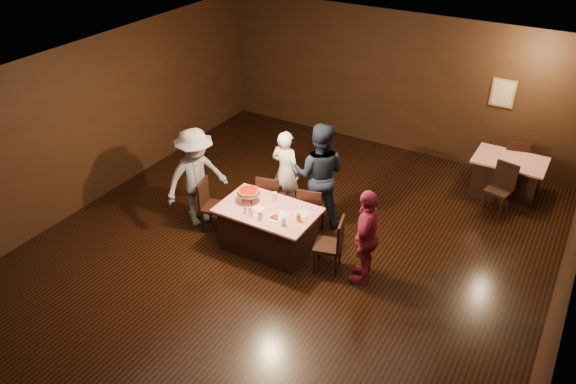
# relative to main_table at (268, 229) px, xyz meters

# --- Properties ---
(room) EXTENTS (10.00, 10.04, 3.02)m
(room) POSITION_rel_main_table_xyz_m (0.33, -0.36, 1.75)
(room) COLOR black
(room) RESTS_ON ground
(main_table) EXTENTS (1.60, 1.00, 0.77)m
(main_table) POSITION_rel_main_table_xyz_m (0.00, 0.00, 0.00)
(main_table) COLOR #A50B11
(main_table) RESTS_ON ground
(back_table) EXTENTS (1.30, 0.90, 0.77)m
(back_table) POSITION_rel_main_table_xyz_m (3.03, 3.76, 0.00)
(back_table) COLOR #AF130B
(back_table) RESTS_ON ground
(chair_far_left) EXTENTS (0.50, 0.50, 0.95)m
(chair_far_left) POSITION_rel_main_table_xyz_m (-0.40, 0.75, 0.09)
(chair_far_left) COLOR black
(chair_far_left) RESTS_ON ground
(chair_far_right) EXTENTS (0.51, 0.51, 0.95)m
(chair_far_right) POSITION_rel_main_table_xyz_m (0.40, 0.75, 0.09)
(chair_far_right) COLOR black
(chair_far_right) RESTS_ON ground
(chair_end_left) EXTENTS (0.51, 0.51, 0.95)m
(chair_end_left) POSITION_rel_main_table_xyz_m (-1.10, 0.00, 0.09)
(chair_end_left) COLOR black
(chair_end_left) RESTS_ON ground
(chair_end_right) EXTENTS (0.51, 0.51, 0.95)m
(chair_end_right) POSITION_rel_main_table_xyz_m (1.10, 0.00, 0.09)
(chair_end_right) COLOR black
(chair_end_right) RESTS_ON ground
(chair_back_near) EXTENTS (0.50, 0.50, 0.95)m
(chair_back_near) POSITION_rel_main_table_xyz_m (3.03, 3.06, 0.09)
(chair_back_near) COLOR black
(chair_back_near) RESTS_ON ground
(chair_back_far) EXTENTS (0.51, 0.51, 0.95)m
(chair_back_far) POSITION_rel_main_table_xyz_m (3.03, 4.36, 0.09)
(chair_back_far) COLOR black
(chair_back_far) RESTS_ON ground
(diner_white_jacket) EXTENTS (0.60, 0.41, 1.58)m
(diner_white_jacket) POSITION_rel_main_table_xyz_m (-0.36, 1.18, 0.41)
(diner_white_jacket) COLOR white
(diner_white_jacket) RESTS_ON ground
(diner_navy_hoodie) EXTENTS (1.10, 0.97, 1.91)m
(diner_navy_hoodie) POSITION_rel_main_table_xyz_m (0.34, 1.14, 0.57)
(diner_navy_hoodie) COLOR black
(diner_navy_hoodie) RESTS_ON ground
(diner_grey_knit) EXTENTS (1.08, 1.34, 1.81)m
(diner_grey_knit) POSITION_rel_main_table_xyz_m (-1.48, 0.05, 0.52)
(diner_grey_knit) COLOR slate
(diner_grey_knit) RESTS_ON ground
(diner_red_shirt) EXTENTS (0.53, 0.98, 1.60)m
(diner_red_shirt) POSITION_rel_main_table_xyz_m (1.69, 0.07, 0.41)
(diner_red_shirt) COLOR maroon
(diner_red_shirt) RESTS_ON ground
(pizza_stand) EXTENTS (0.38, 0.38, 0.22)m
(pizza_stand) POSITION_rel_main_table_xyz_m (-0.40, 0.05, 0.57)
(pizza_stand) COLOR black
(pizza_stand) RESTS_ON main_table
(plate_with_slice) EXTENTS (0.25, 0.25, 0.06)m
(plate_with_slice) POSITION_rel_main_table_xyz_m (0.25, -0.18, 0.41)
(plate_with_slice) COLOR white
(plate_with_slice) RESTS_ON main_table
(plate_empty) EXTENTS (0.25, 0.25, 0.01)m
(plate_empty) POSITION_rel_main_table_xyz_m (0.55, 0.15, 0.39)
(plate_empty) COLOR white
(plate_empty) RESTS_ON main_table
(glass_front_left) EXTENTS (0.08, 0.08, 0.14)m
(glass_front_left) POSITION_rel_main_table_xyz_m (0.05, -0.30, 0.46)
(glass_front_left) COLOR silver
(glass_front_left) RESTS_ON main_table
(glass_front_right) EXTENTS (0.08, 0.08, 0.14)m
(glass_front_right) POSITION_rel_main_table_xyz_m (0.45, -0.25, 0.46)
(glass_front_right) COLOR silver
(glass_front_right) RESTS_ON main_table
(glass_amber) EXTENTS (0.08, 0.08, 0.14)m
(glass_amber) POSITION_rel_main_table_xyz_m (0.60, -0.05, 0.46)
(glass_amber) COLOR #BF7F26
(glass_amber) RESTS_ON main_table
(glass_back) EXTENTS (0.08, 0.08, 0.14)m
(glass_back) POSITION_rel_main_table_xyz_m (-0.05, 0.30, 0.46)
(glass_back) COLOR silver
(glass_back) RESTS_ON main_table
(condiments) EXTENTS (0.17, 0.10, 0.09)m
(condiments) POSITION_rel_main_table_xyz_m (-0.18, -0.28, 0.43)
(condiments) COLOR silver
(condiments) RESTS_ON main_table
(napkin_center) EXTENTS (0.19, 0.19, 0.01)m
(napkin_center) POSITION_rel_main_table_xyz_m (0.30, 0.00, 0.39)
(napkin_center) COLOR white
(napkin_center) RESTS_ON main_table
(napkin_left) EXTENTS (0.21, 0.21, 0.01)m
(napkin_left) POSITION_rel_main_table_xyz_m (-0.15, -0.05, 0.39)
(napkin_left) COLOR white
(napkin_left) RESTS_ON main_table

